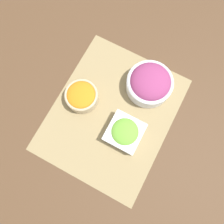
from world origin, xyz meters
TOP-DOWN VIEW (x-y plane):
  - ground_plane at (0.00, 0.00)m, footprint 3.00×3.00m
  - placemat at (0.00, 0.00)m, footprint 0.56×0.45m
  - carrot_bowl at (-0.00, 0.13)m, footprint 0.13×0.13m
  - onion_bowl at (0.17, -0.08)m, footprint 0.18×0.18m
  - lettuce_bowl at (-0.05, -0.08)m, footprint 0.13×0.13m

SIDE VIEW (x-z plane):
  - ground_plane at x=0.00m, z-range 0.00..0.00m
  - placemat at x=0.00m, z-range 0.00..0.00m
  - lettuce_bowl at x=-0.05m, z-range 0.00..0.07m
  - carrot_bowl at x=0.00m, z-range 0.01..0.07m
  - onion_bowl at x=0.17m, z-range 0.00..0.10m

